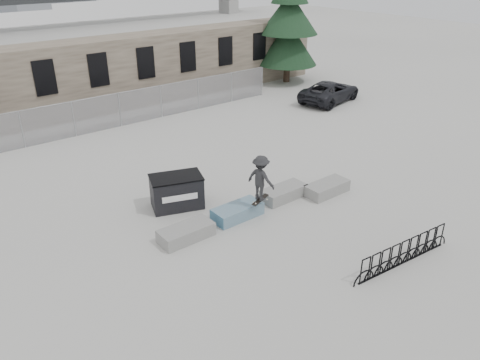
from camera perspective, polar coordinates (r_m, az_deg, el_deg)
name	(u,v)px	position (r m, az deg, el deg)	size (l,w,h in m)	color
ground	(257,207)	(19.05, 2.06, -3.25)	(120.00, 120.00, 0.00)	#B8B8B3
stone_wall	(92,77)	(31.62, -17.63, 11.93)	(36.00, 2.58, 4.50)	brown
chainlink_fence	(120,109)	(28.57, -14.45, 8.36)	(22.06, 0.06, 2.02)	gray
planter_far_left	(186,232)	(16.97, -6.58, -6.35)	(2.00, 0.90, 0.50)	gray
planter_center_left	(237,211)	(18.15, -0.33, -3.83)	(2.00, 0.90, 0.50)	#2F698E
planter_center_right	(284,192)	(19.63, 5.34, -1.50)	(2.00, 0.90, 0.50)	gray
planter_offset	(327,188)	(20.27, 10.54, -0.93)	(2.00, 0.90, 0.50)	gray
dumpster	(177,192)	(18.89, -7.72, -1.40)	(2.34, 1.86, 1.35)	black
bike_rack	(404,253)	(16.42, 19.36, -8.34)	(4.47, 0.48, 0.90)	black
spruce_tree	(289,19)	(37.54, 5.99, 18.95)	(4.59, 4.59, 11.50)	#38281E
suv	(330,91)	(33.23, 10.91, 10.55)	(2.37, 5.13, 1.43)	black
skateboarder	(261,178)	(17.50, 2.54, 0.23)	(0.93, 1.28, 1.92)	#252528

